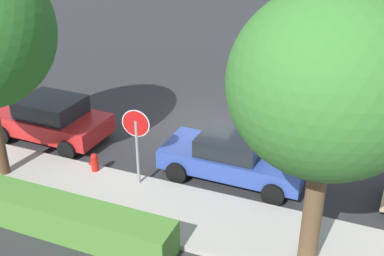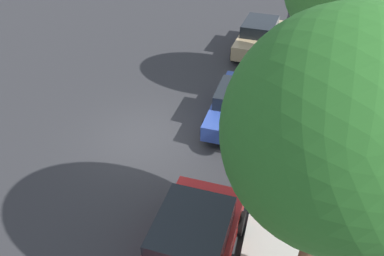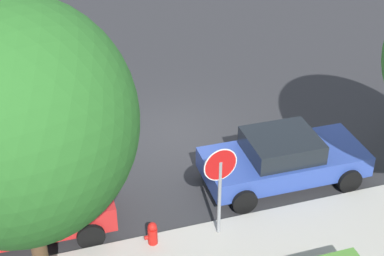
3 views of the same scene
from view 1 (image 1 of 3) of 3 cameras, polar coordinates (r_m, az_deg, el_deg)
name	(u,v)px [view 1 (image 1 of 3)]	position (r m, az deg, el deg)	size (l,w,h in m)	color
ground_plane	(206,125)	(17.55, 1.62, 0.36)	(60.00, 60.00, 0.00)	#2D2D30
sidewalk_curb	(135,203)	(13.32, -6.76, -8.76)	(32.00, 2.44, 0.14)	#B2ADA3
stop_sign	(136,135)	(13.25, -6.60, -0.85)	(0.79, 0.12, 2.43)	gray
parked_car_blue	(233,156)	(14.15, 4.89, -3.37)	(4.23, 2.06, 1.38)	#2D479E
parked_car_red	(51,119)	(16.93, -16.34, 1.07)	(3.95, 2.17, 1.50)	red
street_tree_near_corner	(329,84)	(9.54, 15.88, 4.98)	(3.95, 3.95, 6.27)	brown
fire_hydrant	(95,164)	(14.68, -11.46, -4.20)	(0.30, 0.22, 0.72)	red
front_yard_hedge	(58,216)	(12.56, -15.62, -10.03)	(6.21, 0.94, 0.88)	#4C8433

